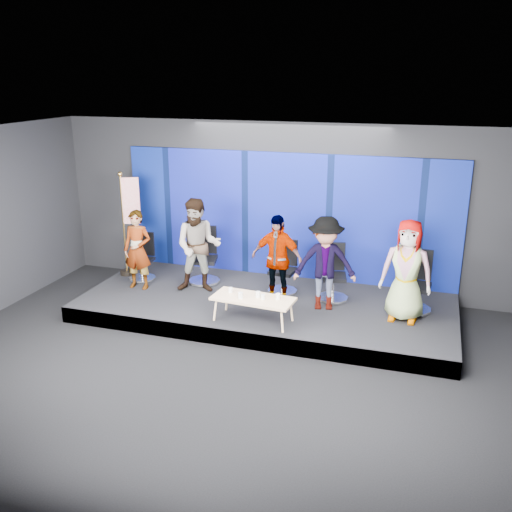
# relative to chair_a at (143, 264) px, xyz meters

# --- Properties ---
(ground) EXTENTS (10.00, 10.00, 0.00)m
(ground) POSITION_rel_chair_a_xyz_m (2.78, -2.83, -0.62)
(ground) COLOR black
(ground) RESTS_ON ground
(room_walls) EXTENTS (10.02, 8.02, 3.51)m
(room_walls) POSITION_rel_chair_a_xyz_m (2.78, -2.83, 1.81)
(room_walls) COLOR black
(room_walls) RESTS_ON ground
(riser) EXTENTS (7.00, 3.00, 0.30)m
(riser) POSITION_rel_chair_a_xyz_m (2.78, -0.33, -0.47)
(riser) COLOR black
(riser) RESTS_ON ground
(backdrop) EXTENTS (7.00, 0.08, 2.60)m
(backdrop) POSITION_rel_chair_a_xyz_m (2.78, 1.12, 0.98)
(backdrop) COLOR navy
(backdrop) RESTS_ON riser
(chair_a) EXTENTS (0.56, 0.56, 0.98)m
(chair_a) POSITION_rel_chair_a_xyz_m (0.00, 0.00, 0.00)
(chair_a) COLOR silver
(chair_a) RESTS_ON riser
(panelist_a) EXTENTS (0.59, 0.39, 1.58)m
(panelist_a) POSITION_rel_chair_a_xyz_m (0.17, -0.47, 0.47)
(panelist_a) COLOR black
(panelist_a) RESTS_ON riser
(chair_b) EXTENTS (0.78, 0.78, 1.15)m
(chair_b) POSITION_rel_chair_a_xyz_m (1.29, 0.23, 0.06)
(chair_b) COLOR silver
(chair_b) RESTS_ON riser
(panelist_b) EXTENTS (1.04, 0.89, 1.86)m
(panelist_b) POSITION_rel_chair_a_xyz_m (1.39, -0.27, 0.61)
(panelist_b) COLOR black
(panelist_b) RESTS_ON riser
(chair_c) EXTENTS (0.64, 0.64, 1.04)m
(chair_c) POSITION_rel_chair_a_xyz_m (2.98, 0.18, 0.02)
(chair_c) COLOR silver
(chair_c) RESTS_ON riser
(panelist_c) EXTENTS (1.02, 0.50, 1.68)m
(panelist_c) POSITION_rel_chair_a_xyz_m (2.98, -0.33, 0.52)
(panelist_c) COLOR black
(panelist_c) RESTS_ON riser
(chair_d) EXTENTS (0.71, 0.71, 1.07)m
(chair_d) POSITION_rel_chair_a_xyz_m (3.97, 0.11, 0.03)
(chair_d) COLOR silver
(chair_d) RESTS_ON riser
(panelist_d) EXTENTS (1.23, 0.86, 1.73)m
(panelist_d) POSITION_rel_chair_a_xyz_m (3.90, -0.38, 0.54)
(panelist_d) COLOR black
(panelist_d) RESTS_ON riser
(chair_e) EXTENTS (0.68, 0.68, 1.11)m
(chair_e) POSITION_rel_chair_a_xyz_m (5.49, 0.02, 0.04)
(chair_e) COLOR silver
(chair_e) RESTS_ON riser
(panelist_e) EXTENTS (0.93, 0.65, 1.80)m
(panelist_e) POSITION_rel_chair_a_xyz_m (5.32, -0.45, 0.58)
(panelist_e) COLOR black
(panelist_e) RESTS_ON riser
(coffee_table) EXTENTS (1.46, 0.72, 0.43)m
(coffee_table) POSITION_rel_chair_a_xyz_m (2.84, -1.32, 0.08)
(coffee_table) COLOR tan
(coffee_table) RESTS_ON riser
(mug_a) EXTENTS (0.08, 0.08, 0.09)m
(mug_a) POSITION_rel_chair_a_xyz_m (2.39, -1.21, 0.16)
(mug_a) COLOR silver
(mug_a) RESTS_ON coffee_table
(mug_b) EXTENTS (0.09, 0.09, 0.10)m
(mug_b) POSITION_rel_chair_a_xyz_m (2.64, -1.41, 0.16)
(mug_b) COLOR silver
(mug_b) RESTS_ON coffee_table
(mug_c) EXTENTS (0.08, 0.08, 0.10)m
(mug_c) POSITION_rel_chair_a_xyz_m (2.91, -1.27, 0.16)
(mug_c) COLOR silver
(mug_c) RESTS_ON coffee_table
(mug_d) EXTENTS (0.07, 0.07, 0.09)m
(mug_d) POSITION_rel_chair_a_xyz_m (3.02, -1.34, 0.16)
(mug_d) COLOR silver
(mug_d) RESTS_ON coffee_table
(mug_e) EXTENTS (0.08, 0.08, 0.10)m
(mug_e) POSITION_rel_chair_a_xyz_m (3.27, -1.25, 0.16)
(mug_e) COLOR silver
(mug_e) RESTS_ON coffee_table
(flag_stand) EXTENTS (0.49, 0.30, 2.21)m
(flag_stand) POSITION_rel_chair_a_xyz_m (-0.36, 0.19, 0.85)
(flag_stand) COLOR black
(flag_stand) RESTS_ON riser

